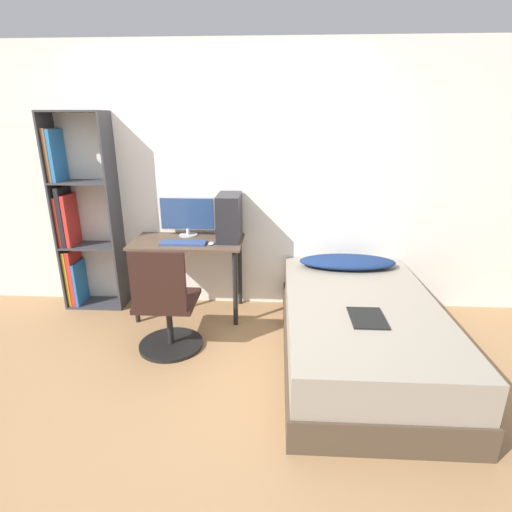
{
  "coord_description": "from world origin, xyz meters",
  "views": [
    {
      "loc": [
        0.54,
        -2.41,
        1.83
      ],
      "look_at": [
        0.37,
        0.71,
        0.75
      ],
      "focal_mm": 28.0,
      "sensor_mm": 36.0,
      "label": 1
    }
  ],
  "objects_px": {
    "bookshelf": "(77,221)",
    "pc_tower": "(229,217)",
    "office_chair": "(167,312)",
    "monitor": "(187,215)",
    "bed": "(360,331)",
    "keyboard": "(183,243)"
  },
  "relations": [
    {
      "from": "pc_tower",
      "to": "bed",
      "type": "bearing_deg",
      "value": -35.66
    },
    {
      "from": "office_chair",
      "to": "bed",
      "type": "relative_size",
      "value": 0.45
    },
    {
      "from": "bed",
      "to": "pc_tower",
      "type": "xyz_separation_m",
      "value": [
        -1.11,
        0.8,
        0.71
      ]
    },
    {
      "from": "monitor",
      "to": "pc_tower",
      "type": "distance_m",
      "value": 0.44
    },
    {
      "from": "office_chair",
      "to": "pc_tower",
      "type": "distance_m",
      "value": 1.06
    },
    {
      "from": "office_chair",
      "to": "bookshelf",
      "type": "bearing_deg",
      "value": 142.38
    },
    {
      "from": "office_chair",
      "to": "monitor",
      "type": "xyz_separation_m",
      "value": [
        0.01,
        0.87,
        0.6
      ]
    },
    {
      "from": "monitor",
      "to": "pc_tower",
      "type": "xyz_separation_m",
      "value": [
        0.42,
        -0.11,
        0.01
      ]
    },
    {
      "from": "bookshelf",
      "to": "office_chair",
      "type": "relative_size",
      "value": 2.08
    },
    {
      "from": "bookshelf",
      "to": "bed",
      "type": "distance_m",
      "value": 2.82
    },
    {
      "from": "monitor",
      "to": "pc_tower",
      "type": "bearing_deg",
      "value": -14.95
    },
    {
      "from": "bookshelf",
      "to": "pc_tower",
      "type": "xyz_separation_m",
      "value": [
        1.5,
        -0.07,
        0.07
      ]
    },
    {
      "from": "office_chair",
      "to": "monitor",
      "type": "height_order",
      "value": "monitor"
    },
    {
      "from": "bookshelf",
      "to": "keyboard",
      "type": "bearing_deg",
      "value": -12.33
    },
    {
      "from": "office_chair",
      "to": "keyboard",
      "type": "relative_size",
      "value": 2.2
    },
    {
      "from": "office_chair",
      "to": "pc_tower",
      "type": "bearing_deg",
      "value": 60.1
    },
    {
      "from": "keyboard",
      "to": "pc_tower",
      "type": "bearing_deg",
      "value": 22.91
    },
    {
      "from": "bookshelf",
      "to": "monitor",
      "type": "height_order",
      "value": "bookshelf"
    },
    {
      "from": "bed",
      "to": "keyboard",
      "type": "xyz_separation_m",
      "value": [
        -1.52,
        0.62,
        0.51
      ]
    },
    {
      "from": "bed",
      "to": "keyboard",
      "type": "relative_size",
      "value": 4.86
    },
    {
      "from": "bookshelf",
      "to": "pc_tower",
      "type": "bearing_deg",
      "value": -2.55
    },
    {
      "from": "office_chair",
      "to": "keyboard",
      "type": "xyz_separation_m",
      "value": [
        0.03,
        0.58,
        0.41
      ]
    }
  ]
}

